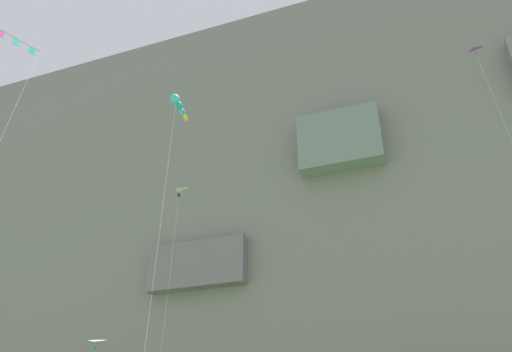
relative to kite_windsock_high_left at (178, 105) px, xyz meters
The scene contains 5 objects.
cliff_face 47.43m from the kite_windsock_high_left, 80.54° to the left, with size 180.00×23.97×75.88m.
kite_windsock_high_left is the anchor object (origin of this frame).
kite_delta_high_right 25.99m from the kite_windsock_high_left, 20.39° to the left, with size 2.12×4.85×34.03m.
kite_delta_upper_mid 18.38m from the kite_windsock_high_left, 118.79° to the left, with size 3.31×5.22×29.18m.
kite_delta_far_left 23.47m from the kite_windsock_high_left, 139.78° to the left, with size 2.51×1.73×11.48m.
Camera 1 is at (9.55, -8.55, 2.00)m, focal length 35.56 mm.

